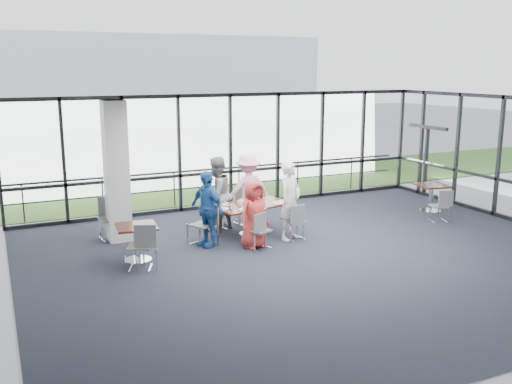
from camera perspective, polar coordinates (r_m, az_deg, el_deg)
name	(u,v)px	position (r m, az deg, el deg)	size (l,w,h in m)	color
floor	(322,257)	(12.14, 6.61, -6.51)	(12.00, 10.00, 0.02)	#212431
ceiling	(326,103)	(11.51, 7.01, 8.79)	(12.00, 10.00, 0.04)	white
wall_left	(4,214)	(10.02, -23.85, -1.99)	(0.10, 10.00, 3.20)	silver
curtain_wall_back	(230,151)	(16.12, -2.58, 4.16)	(12.00, 0.10, 3.20)	white
exit_door	(426,162)	(18.34, 16.63, 2.92)	(0.12, 1.60, 2.10)	black
structural_column	(116,172)	(13.19, -13.78, 1.97)	(0.50, 0.50, 3.20)	white
apron	(179,177)	(21.04, -7.75, 1.53)	(80.00, 70.00, 0.02)	gray
grass_strip	(197,186)	(19.16, -5.96, 0.60)	(80.00, 5.00, 0.01)	#284E1B
hangar_main	(139,80)	(42.96, -11.63, 10.94)	(24.00, 10.00, 6.00)	silver
guard_rail	(223,185)	(16.86, -3.32, 0.72)	(0.06, 0.06, 12.00)	#2D2D33
main_table	(251,209)	(13.44, -0.54, -1.75)	(2.04, 1.43, 0.75)	black
side_table_left	(137,232)	(11.90, -11.84, -3.89)	(0.88, 0.88, 0.75)	black
side_table_right	(432,189)	(16.38, 17.16, 0.28)	(0.96, 0.96, 0.75)	black
diner_near_left	(254,214)	(12.47, -0.25, -2.25)	(0.74, 0.48, 1.50)	red
diner_near_right	(290,201)	(13.07, 3.43, -0.90)	(0.66, 0.48, 1.81)	white
diner_far_left	(216,194)	(13.79, -3.99, -0.20)	(0.88, 0.54, 1.81)	slate
diner_far_right	(248,189)	(14.33, -0.79, 0.28)	(1.16, 0.60, 1.79)	#FEA6C1
diner_end	(207,209)	(12.61, -4.94, -1.68)	(1.00, 0.54, 1.70)	#235AA6
chair_main_nl	(260,231)	(12.47, 0.36, -3.88)	(0.40, 0.40, 0.82)	slate
chair_main_nr	(294,222)	(13.18, 3.84, -3.00)	(0.40, 0.40, 0.82)	slate
chair_main_fl	(216,213)	(13.96, -3.99, -2.10)	(0.41, 0.41, 0.84)	slate
chair_main_fr	(244,206)	(14.47, -1.25, -1.41)	(0.44, 0.44, 0.90)	slate
chair_main_end	(202,225)	(12.79, -5.39, -3.29)	(0.45, 0.45, 0.92)	slate
chair_spare_la	(140,247)	(11.45, -11.57, -5.38)	(0.45, 0.45, 0.92)	slate
chair_spare_lb	(110,219)	(13.56, -14.43, -2.64)	(0.47, 0.47, 0.96)	slate
chair_spare_r	(439,206)	(15.38, 17.80, -1.34)	(0.40, 0.40, 0.82)	slate
plate_nl	(244,209)	(12.88, -1.19, -1.76)	(0.24, 0.24, 0.01)	white
plate_nr	(278,203)	(13.48, 2.20, -1.12)	(0.24, 0.24, 0.01)	white
plate_fl	(227,204)	(13.37, -2.93, -1.24)	(0.26, 0.26, 0.01)	white
plate_fr	(258,198)	(13.99, 0.23, -0.60)	(0.24, 0.24, 0.01)	white
plate_end	(223,209)	(12.95, -3.27, -1.69)	(0.27, 0.27, 0.01)	white
tumbler_a	(249,205)	(13.06, -0.71, -1.27)	(0.07, 0.07, 0.14)	white
tumbler_b	(263,200)	(13.45, 0.74, -0.85)	(0.07, 0.07, 0.15)	white
tumbler_c	(245,199)	(13.62, -1.09, -0.72)	(0.07, 0.07, 0.13)	white
tumbler_d	(230,207)	(12.87, -2.61, -1.47)	(0.07, 0.07, 0.15)	white
menu_a	(259,208)	(12.99, 0.34, -1.66)	(0.29, 0.20, 0.00)	beige
menu_b	(284,201)	(13.75, 2.78, -0.88)	(0.31, 0.22, 0.00)	beige
menu_c	(243,200)	(13.78, -1.31, -0.84)	(0.32, 0.22, 0.00)	beige
condiment_caddy	(251,202)	(13.49, -0.47, -1.04)	(0.10, 0.07, 0.04)	black
ketchup_bottle	(250,200)	(13.41, -0.55, -0.82)	(0.06, 0.06, 0.18)	#AD1D0C
green_bottle	(251,199)	(13.52, -0.46, -0.67)	(0.05, 0.05, 0.20)	#176722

